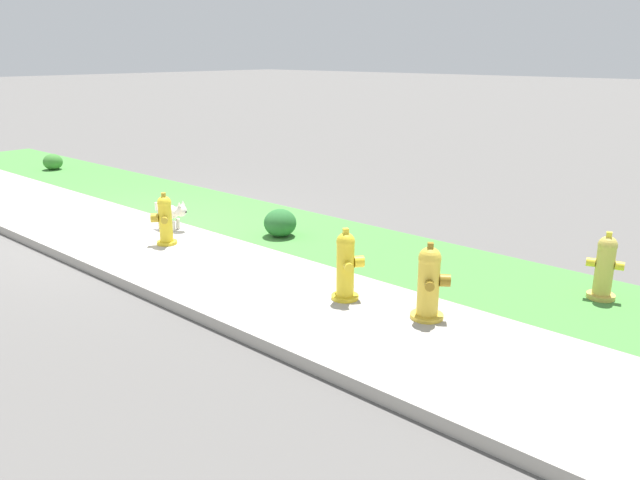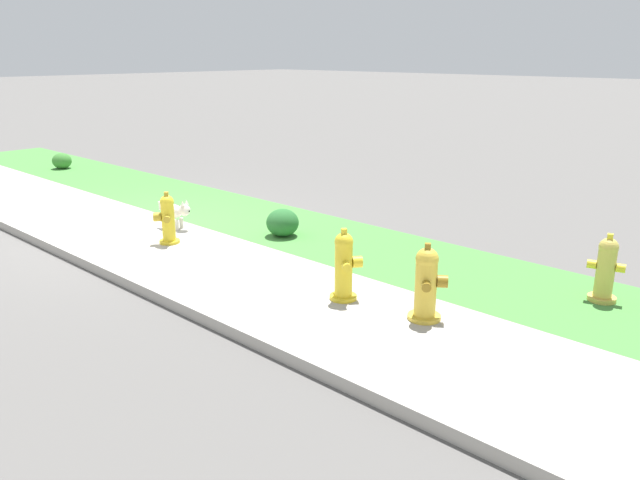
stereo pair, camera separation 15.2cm
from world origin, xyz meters
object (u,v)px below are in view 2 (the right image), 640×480
Objects in this scene: fire_hydrant_at_driveway at (168,219)px; fire_hydrant_far_end at (426,284)px; shrub_bush_near_lamp at (283,223)px; shrub_bush_mid_verge at (62,161)px; fire_hydrant_mid_block at (344,266)px; fire_hydrant_across_street at (606,269)px; small_white_dog at (175,212)px.

fire_hydrant_far_end reaches higher than fire_hydrant_at_driveway.
fire_hydrant_at_driveway is at bearing -123.38° from shrub_bush_near_lamp.
shrub_bush_mid_verge is at bearing -132.42° from fire_hydrant_far_end.
shrub_bush_mid_verge is (-9.54, 1.46, -0.20)m from fire_hydrant_mid_block.
fire_hydrant_across_street is at bearing 1.77° from shrub_bush_mid_verge.
fire_hydrant_at_driveway reaches higher than small_white_dog.
fire_hydrant_mid_block is 1.51× the size of small_white_dog.
fire_hydrant_across_street is 0.94× the size of fire_hydrant_far_end.
shrub_bush_near_lamp is at bearing 173.03° from fire_hydrant_across_street.
shrub_bush_near_lamp is at bearing -170.63° from fire_hydrant_mid_block.
fire_hydrant_across_street is (1.98, 1.82, -0.02)m from fire_hydrant_mid_block.
fire_hydrant_mid_block is at bearing -28.54° from shrub_bush_near_lamp.
shrub_bush_mid_verge is (-6.52, 1.59, -0.17)m from fire_hydrant_at_driveway.
shrub_bush_mid_verge is at bearing -150.81° from fire_hydrant_mid_block.
fire_hydrant_mid_block is 3.58m from small_white_dog.
small_white_dog is 1.25× the size of shrub_bush_mid_verge.
fire_hydrant_far_end is at bearing -18.50° from shrub_bush_near_lamp.
fire_hydrant_at_driveway reaches higher than shrub_bush_near_lamp.
shrub_bush_near_lamp is (0.86, 1.30, -0.15)m from fire_hydrant_at_driveway.
fire_hydrant_mid_block reaches higher than fire_hydrant_at_driveway.
fire_hydrant_mid_block is 1.08× the size of fire_hydrant_at_driveway.
fire_hydrant_mid_block reaches higher than fire_hydrant_across_street.
fire_hydrant_across_street is 11.53m from shrub_bush_mid_verge.
fire_hydrant_at_driveway is 0.92× the size of fire_hydrant_far_end.
fire_hydrant_far_end is at bearing -137.45° from fire_hydrant_at_driveway.
shrub_bush_near_lamp reaches higher than shrub_bush_mid_verge.
shrub_bush_mid_verge is at bearing 177.79° from shrub_bush_near_lamp.
fire_hydrant_across_street is at bearing 8.78° from shrub_bush_near_lamp.
fire_hydrant_mid_block is 9.66m from shrub_bush_mid_verge.
fire_hydrant_mid_block reaches higher than shrub_bush_mid_verge.
fire_hydrant_mid_block reaches higher than small_white_dog.
fire_hydrant_far_end is 10.54m from shrub_bush_mid_verge.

